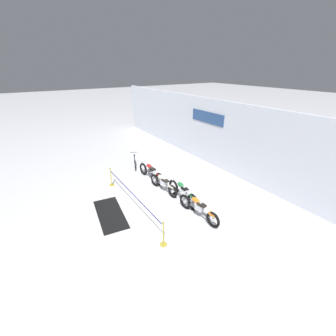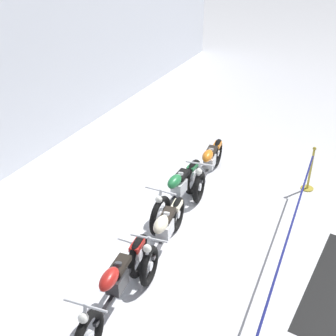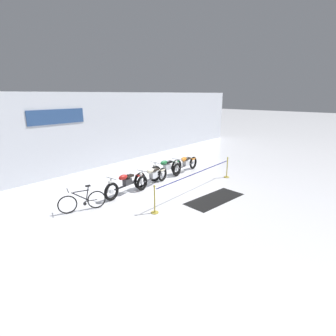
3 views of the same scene
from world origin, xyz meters
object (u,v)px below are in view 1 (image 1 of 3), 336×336
Objects in this scene: stanchion_mid_left at (163,237)px; motorcycle_red_0 at (151,172)px; motorcycle_cream_1 at (163,183)px; stanchion_far_left at (122,186)px; motorcycle_orange_3 at (198,208)px; motorcycle_green_2 at (183,192)px; floor_banner at (110,214)px; bicycle at (135,162)px.

motorcycle_red_0 is at bearing 155.88° from stanchion_mid_left.
motorcycle_cream_1 is 0.40× the size of stanchion_far_left.
motorcycle_cream_1 is 2.70m from motorcycle_orange_3.
stanchion_mid_left is (3.84, -0.00, -0.30)m from stanchion_far_left.
stanchion_far_left reaches higher than motorcycle_green_2.
stanchion_mid_left is 0.39× the size of floor_banner.
stanchion_far_left reaches higher than bicycle.
motorcycle_cream_1 is at bearing -167.50° from motorcycle_green_2.
motorcycle_red_0 is at bearing 128.60° from floor_banner.
bicycle reaches higher than motorcycle_orange_3.
bicycle reaches higher than motorcycle_cream_1.
stanchion_mid_left is at bearing -17.05° from bicycle.
motorcycle_cream_1 is at bearing -177.75° from motorcycle_orange_3.
bicycle is at bearing -177.53° from motorcycle_green_2.
stanchion_mid_left reaches higher than motorcycle_green_2.
bicycle is at bearing 149.59° from floor_banner.
motorcycle_red_0 is 1.01× the size of motorcycle_green_2.
motorcycle_green_2 reaches higher than motorcycle_cream_1.
bicycle is at bearing 178.76° from motorcycle_cream_1.
stanchion_far_left is 3.85m from stanchion_mid_left.
motorcycle_green_2 reaches higher than bicycle.
stanchion_mid_left is at bearing -24.12° from motorcycle_red_0.
motorcycle_cream_1 is at bearing 75.97° from stanchion_far_left.
motorcycle_orange_3 is 0.44× the size of stanchion_far_left.
motorcycle_green_2 is at bearing 130.62° from stanchion_mid_left.
stanchion_far_left is at bearing 140.25° from floor_banner.
motorcycle_orange_3 is (4.20, -0.00, -0.02)m from motorcycle_red_0.
stanchion_far_left is (-3.21, -2.16, 0.21)m from motorcycle_orange_3.
stanchion_far_left is at bearing -146.10° from motorcycle_orange_3.
bicycle is (-3.62, 0.08, -0.09)m from motorcycle_cream_1.
motorcycle_red_0 is 2.38m from stanchion_far_left.
bicycle is 0.59× the size of floor_banner.
motorcycle_green_2 is 2.28× the size of stanchion_mid_left.
floor_banner is (-2.28, -3.16, -0.45)m from motorcycle_orange_3.
motorcycle_cream_1 is 3.62m from bicycle.
motorcycle_green_2 is 1.40m from motorcycle_orange_3.
motorcycle_orange_3 is at bearing 33.90° from stanchion_far_left.
motorcycle_green_2 is 2.98m from stanchion_far_left.
bicycle is at bearing -179.21° from motorcycle_red_0.
motorcycle_red_0 is 0.45× the size of stanchion_far_left.
motorcycle_red_0 is 1.55× the size of bicycle.
floor_banner is at bearing -47.14° from stanchion_far_left.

